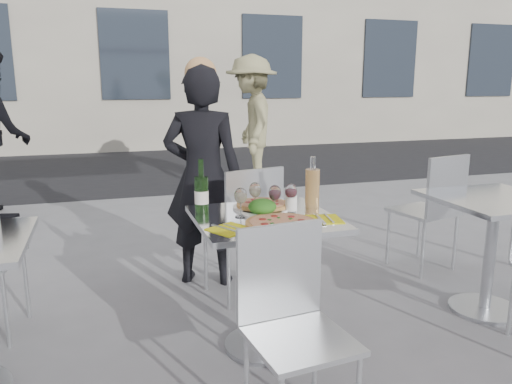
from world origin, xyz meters
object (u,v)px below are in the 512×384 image
object	(u,v)px
sugar_shaker	(291,202)
wineglass_white_a	(241,197)
carafe	(312,188)
wineglass_red_b	(291,192)
wine_bottle	(201,193)
side_chair_rfar	(434,203)
pizza_near	(282,223)
woman_diner	(203,177)
main_table	(264,254)
pizza_far	(263,205)
chair_far	(247,222)
wineglass_white_b	(255,191)
salad_plate	(262,208)
chair_near	(291,312)
wineglass_red_a	(275,194)
side_table_right	(492,230)
napkin_right	(323,219)
napkin_left	(230,229)
pedestrian_b	(252,124)

from	to	relation	value
sugar_shaker	wineglass_white_a	distance (m)	0.30
carafe	wineglass_white_a	size ratio (longest dim) A/B	1.84
sugar_shaker	wineglass_red_b	world-z (taller)	wineglass_red_b
wine_bottle	side_chair_rfar	bearing A→B (deg)	15.98
pizza_near	wineglass_red_b	world-z (taller)	wineglass_red_b
woman_diner	carafe	size ratio (longest dim) A/B	5.38
wine_bottle	wineglass_white_a	distance (m)	0.22
main_table	pizza_near	world-z (taller)	pizza_near
pizza_far	sugar_shaker	xyz separation A→B (m)	(0.13, -0.11, 0.04)
chair_far	wineglass_white_b	xyz separation A→B (m)	(-0.09, -0.49, 0.32)
salad_plate	carafe	bearing A→B (deg)	9.95
chair_near	wineglass_red_a	size ratio (longest dim) A/B	5.47
sugar_shaker	side_chair_rfar	bearing A→B (deg)	24.40
main_table	side_table_right	bearing A→B (deg)	0.00
pizza_near	napkin_right	world-z (taller)	pizza_near
woman_diner	sugar_shaker	size ratio (longest dim) A/B	14.59
sugar_shaker	wineglass_white_b	bearing A→B (deg)	156.34
pizza_far	wine_bottle	world-z (taller)	wine_bottle
wineglass_red_a	sugar_shaker	bearing A→B (deg)	13.04
pizza_near	pizza_far	world-z (taller)	pizza_far
wineglass_white_a	side_chair_rfar	bearing A→B (deg)	21.55
woman_diner	napkin_left	bearing A→B (deg)	108.14
side_table_right	chair_far	bearing A→B (deg)	156.14
salad_plate	napkin_left	size ratio (longest dim) A/B	0.90
side_table_right	side_chair_rfar	size ratio (longest dim) A/B	0.82
wine_bottle	wineglass_white_a	xyz separation A→B (m)	(0.18, -0.13, -0.00)
woman_diner	sugar_shaker	distance (m)	1.01
woman_diner	pizza_near	bearing A→B (deg)	120.33
side_chair_rfar	napkin_right	distance (m)	1.59
pedestrian_b	salad_plate	xyz separation A→B (m)	(-1.15, -3.96, -0.11)
sugar_shaker	napkin_right	size ratio (longest dim) A/B	0.51
sugar_shaker	wineglass_white_b	size ratio (longest dim) A/B	0.68
chair_near	main_table	bearing A→B (deg)	75.34
woman_diner	pedestrian_b	distance (m)	3.23
chair_near	carafe	size ratio (longest dim) A/B	2.97
pedestrian_b	carafe	world-z (taller)	pedestrian_b
side_table_right	wineglass_white_a	distance (m)	1.65
sugar_shaker	napkin_left	size ratio (longest dim) A/B	0.44
pedestrian_b	salad_plate	distance (m)	4.13
carafe	napkin_right	size ratio (longest dim) A/B	1.39
chair_far	side_chair_rfar	world-z (taller)	side_chair_rfar
salad_plate	wine_bottle	distance (m)	0.34
side_table_right	wineglass_red_b	distance (m)	1.37
woman_diner	napkin_left	size ratio (longest dim) A/B	6.37
pizza_far	wineglass_red_b	world-z (taller)	wineglass_red_b
main_table	pizza_far	distance (m)	0.29
wineglass_white_b	napkin_left	xyz separation A→B (m)	(-0.22, -0.32, -0.11)
side_table_right	wineglass_white_a	xyz separation A→B (m)	(-1.62, 0.03, 0.32)
chair_near	pizza_far	distance (m)	0.85
salad_plate	napkin_right	bearing A→B (deg)	-34.29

